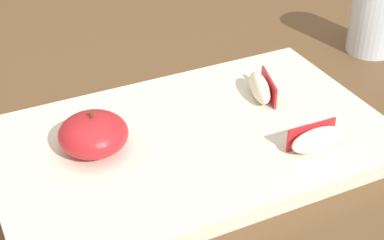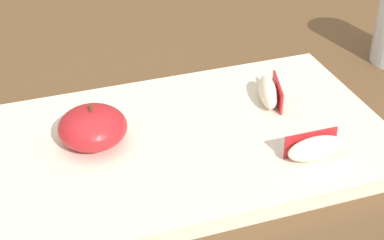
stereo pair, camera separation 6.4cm
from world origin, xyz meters
name	(u,v)px [view 2 (the right image)]	position (x,y,z in m)	size (l,w,h in m)	color
dining_table	(152,174)	(0.00, 0.00, 0.67)	(1.39, 0.95, 0.77)	brown
cutting_board	(192,142)	(0.03, -0.09, 0.78)	(0.43, 0.27, 0.02)	beige
apple_half_skin_up	(93,127)	(-0.08, -0.07, 0.81)	(0.07, 0.07, 0.05)	#B21E23
apple_wedge_front	(269,92)	(0.13, -0.05, 0.80)	(0.04, 0.07, 0.03)	#F4EACC
apple_wedge_near_knife	(315,148)	(0.13, -0.17, 0.80)	(0.06, 0.02, 0.03)	#F4EACC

